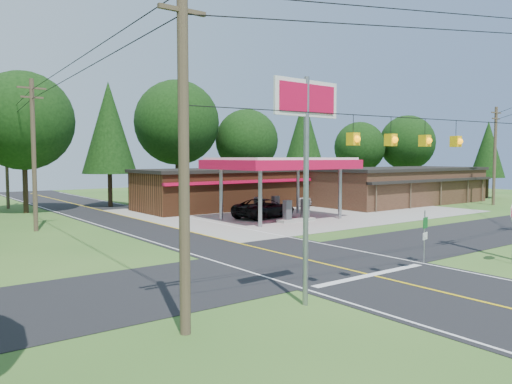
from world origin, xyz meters
TOP-DOWN VIEW (x-y plane):
  - ground at (0.00, 0.00)m, footprint 120.00×120.00m
  - main_highway at (0.00, 0.00)m, footprint 8.00×120.00m
  - cross_road at (0.00, 0.00)m, footprint 70.00×7.00m
  - lane_center_yellow at (0.00, 0.00)m, footprint 0.15×110.00m
  - gas_canopy at (9.00, 13.00)m, footprint 10.60×7.40m
  - convenience_store at (10.00, 22.98)m, footprint 16.40×7.55m
  - strip_building at (28.00, 15.98)m, footprint 20.40×8.75m
  - utility_pole_near_left at (-9.50, -5.00)m, footprint 1.80×0.30m
  - utility_pole_far_left at (-8.00, 18.00)m, footprint 1.80×0.30m
  - utility_pole_far_right at (34.00, 9.00)m, footprint 1.80×0.30m
  - utility_pole_north at (-6.50, 35.00)m, footprint 0.30×0.30m
  - overhead_beacons at (-1.00, -6.00)m, footprint 17.04×2.04m
  - treeline_backdrop at (0.82, 24.01)m, footprint 70.27×51.59m
  - suv_car at (8.50, 14.50)m, footprint 6.55×6.55m
  - sedan_car at (17.00, 21.00)m, footprint 5.25×5.25m
  - big_stop_sign at (-5.00, -5.01)m, footprint 2.78×0.23m
  - route_sign_post at (3.80, -3.52)m, footprint 0.50×0.15m

SIDE VIEW (x-z plane):
  - ground at x=0.00m, z-range 0.00..0.00m
  - main_highway at x=0.00m, z-range 0.00..0.02m
  - cross_road at x=0.00m, z-range 0.00..0.03m
  - lane_center_yellow at x=0.00m, z-range 0.02..0.03m
  - sedan_car at x=17.00m, z-range 0.00..1.52m
  - suv_car at x=8.50m, z-range 0.00..1.57m
  - route_sign_post at x=3.80m, z-range 0.25..2.71m
  - strip_building at x=28.00m, z-range 0.01..3.81m
  - convenience_store at x=10.00m, z-range 0.02..3.82m
  - gas_canopy at x=9.00m, z-range 1.83..6.70m
  - utility_pole_north at x=-6.50m, z-range 0.00..9.50m
  - utility_pole_near_left at x=-9.50m, z-range 0.20..10.20m
  - utility_pole_far_left at x=-8.00m, z-range 0.20..10.20m
  - utility_pole_far_right at x=34.00m, z-range 0.20..10.20m
  - big_stop_sign at x=-5.00m, z-range 1.89..9.38m
  - overhead_beacons at x=-1.00m, z-range 5.70..6.73m
  - treeline_backdrop at x=0.82m, z-range 0.84..14.14m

